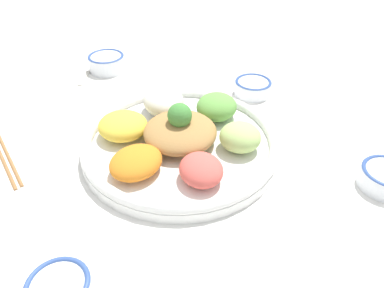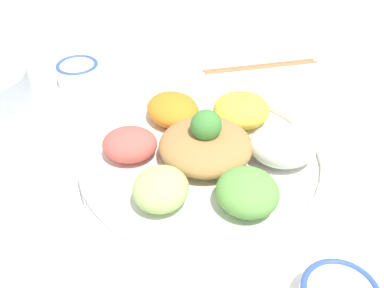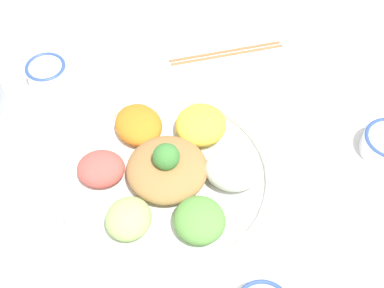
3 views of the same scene
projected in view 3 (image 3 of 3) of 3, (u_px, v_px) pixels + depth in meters
ground_plane at (172, 195)px, 0.94m from camera, size 2.40×2.40×0.00m
salad_platter at (169, 174)px, 0.94m from camera, size 0.38×0.38×0.10m
sauce_bowl_red at (47, 73)px, 1.09m from camera, size 0.08×0.08×0.05m
chopsticks_pair_near at (226, 52)px, 1.15m from camera, size 0.14×0.22×0.01m
serving_spoon_main at (343, 116)px, 1.05m from camera, size 0.04×0.13×0.01m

